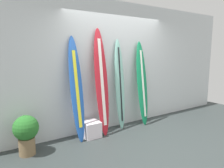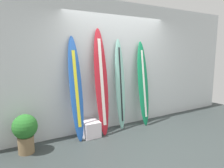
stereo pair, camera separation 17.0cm
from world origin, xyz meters
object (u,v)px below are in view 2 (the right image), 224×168
(display_block_left, at_px, (91,129))
(potted_plant, at_px, (25,131))
(surfboard_cobalt, at_px, (76,89))
(surfboard_crimson, at_px, (101,83))
(surfboard_seafoam, at_px, (120,85))
(surfboard_emerald, at_px, (143,84))

(display_block_left, relative_size, potted_plant, 0.49)
(surfboard_cobalt, height_order, surfboard_crimson, surfboard_crimson)
(surfboard_cobalt, distance_m, potted_plant, 1.13)
(surfboard_crimson, height_order, surfboard_seafoam, surfboard_crimson)
(surfboard_seafoam, distance_m, potted_plant, 2.10)
(surfboard_emerald, bearing_deg, surfboard_crimson, -179.76)
(surfboard_cobalt, height_order, surfboard_emerald, surfboard_cobalt)
(surfboard_cobalt, relative_size, surfboard_emerald, 1.03)
(surfboard_cobalt, distance_m, surfboard_seafoam, 1.05)
(display_block_left, xyz_separation_m, potted_plant, (-1.23, -0.07, 0.24))
(surfboard_emerald, xyz_separation_m, display_block_left, (-1.37, -0.05, -0.82))
(surfboard_crimson, relative_size, surfboard_seafoam, 1.10)
(display_block_left, bearing_deg, surfboard_cobalt, 171.64)
(surfboard_crimson, distance_m, surfboard_seafoam, 0.51)
(surfboard_crimson, height_order, surfboard_emerald, surfboard_crimson)
(surfboard_crimson, xyz_separation_m, surfboard_emerald, (1.10, 0.00, -0.10))
(surfboard_cobalt, distance_m, surfboard_crimson, 0.56)
(surfboard_cobalt, bearing_deg, surfboard_emerald, 0.29)
(surfboard_cobalt, bearing_deg, surfboard_seafoam, 3.84)
(surfboard_crimson, distance_m, surfboard_emerald, 1.10)
(surfboard_seafoam, xyz_separation_m, potted_plant, (-2.01, -0.18, -0.58))
(surfboard_seafoam, height_order, surfboard_emerald, surfboard_seafoam)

